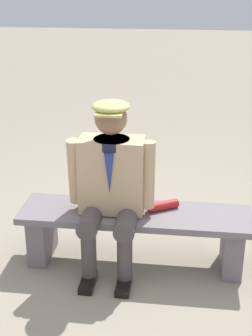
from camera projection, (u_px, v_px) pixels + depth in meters
name	position (u px, v px, depth m)	size (l,w,h in m)	color
ground_plane	(135.00, 262.00, 3.82)	(30.00, 30.00, 0.00)	gray
bench	(135.00, 228.00, 3.70)	(1.73, 0.45, 0.44)	slate
seated_man	(111.00, 181.00, 3.51)	(0.64, 0.60, 1.28)	tan
rolled_magazine	(163.00, 206.00, 3.67)	(0.07, 0.07, 0.24)	#B21E1E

